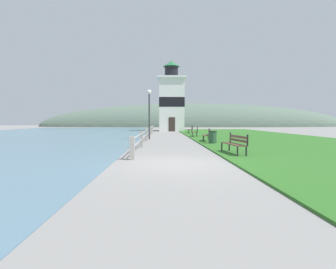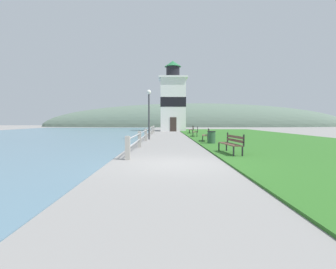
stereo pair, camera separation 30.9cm
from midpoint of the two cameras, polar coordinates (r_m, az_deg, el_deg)
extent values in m
plane|color=gray|center=(9.09, 1.52, -6.43)|extent=(160.00, 160.00, 0.00)
cube|color=#2D6623|center=(24.83, 18.07, -0.52)|extent=(12.00, 43.18, 0.06)
cube|color=slate|center=(27.20, -32.12, -0.59)|extent=(24.00, 69.09, 0.01)
cube|color=#A8A399|center=(10.09, -8.68, -2.92)|extent=(0.18, 0.18, 0.91)
cube|color=#A8A399|center=(14.74, -6.39, -1.05)|extent=(0.18, 0.18, 0.91)
cube|color=#A8A399|center=(19.42, -5.21, -0.07)|extent=(0.18, 0.18, 0.91)
cube|color=#A8A399|center=(24.10, -4.48, 0.52)|extent=(0.18, 0.18, 0.91)
cube|color=#A8A399|center=(28.78, -3.99, 0.93)|extent=(0.18, 0.18, 0.91)
cube|color=#A8A399|center=(33.47, -3.64, 1.21)|extent=(0.18, 0.18, 0.91)
cylinder|color=#B2B2B7|center=(21.74, -4.81, 1.10)|extent=(0.06, 23.47, 0.06)
cylinder|color=#B2B2B7|center=(21.76, -4.80, 0.26)|extent=(0.06, 23.47, 0.06)
cube|color=brown|center=(11.76, 12.58, -2.05)|extent=(0.32, 1.93, 0.04)
cube|color=brown|center=(11.81, 13.25, -2.03)|extent=(0.32, 1.93, 0.04)
cube|color=brown|center=(11.86, 13.91, -2.02)|extent=(0.32, 1.93, 0.04)
cube|color=brown|center=(11.87, 14.33, -0.48)|extent=(0.26, 1.93, 0.11)
cube|color=brown|center=(11.88, 14.32, -1.24)|extent=(0.26, 1.93, 0.11)
cube|color=black|center=(10.90, 14.10, -3.75)|extent=(0.06, 0.06, 0.45)
cube|color=black|center=(12.65, 10.93, -2.79)|extent=(0.06, 0.06, 0.45)
cube|color=black|center=(11.04, 15.89, -3.69)|extent=(0.06, 0.06, 0.45)
cube|color=black|center=(12.77, 12.51, -2.75)|extent=(0.06, 0.06, 0.45)
cube|color=black|center=(11.02, 16.15, -1.25)|extent=(0.06, 0.06, 0.49)
cube|color=black|center=(12.75, 12.74, -0.65)|extent=(0.06, 0.06, 0.49)
cube|color=brown|center=(18.72, 7.36, -0.15)|extent=(0.35, 1.71, 0.04)
cube|color=brown|center=(18.72, 7.80, -0.15)|extent=(0.35, 1.71, 0.04)
cube|color=brown|center=(18.73, 8.25, -0.16)|extent=(0.35, 1.71, 0.04)
cube|color=brown|center=(18.72, 8.53, 0.81)|extent=(0.29, 1.70, 0.11)
cube|color=brown|center=(18.72, 8.52, 0.33)|extent=(0.29, 1.70, 0.11)
cube|color=black|center=(17.91, 7.27, -1.08)|extent=(0.06, 0.06, 0.45)
cube|color=black|center=(19.56, 7.20, -0.73)|extent=(0.06, 0.06, 0.45)
cube|color=black|center=(17.92, 8.46, -1.08)|extent=(0.06, 0.06, 0.45)
cube|color=black|center=(19.57, 8.28, -0.74)|extent=(0.06, 0.06, 0.45)
cube|color=black|center=(17.89, 8.62, 0.42)|extent=(0.06, 0.06, 0.49)
cube|color=black|center=(19.55, 8.43, 0.63)|extent=(0.06, 0.06, 0.49)
cube|color=brown|center=(24.48, 5.13, 0.60)|extent=(0.33, 1.79, 0.04)
cube|color=brown|center=(24.48, 5.47, 0.59)|extent=(0.33, 1.79, 0.04)
cube|color=brown|center=(24.48, 5.82, 0.59)|extent=(0.33, 1.79, 0.04)
cube|color=brown|center=(24.47, 6.03, 1.33)|extent=(0.27, 1.78, 0.11)
cube|color=brown|center=(24.48, 6.02, 0.96)|extent=(0.27, 1.78, 0.11)
cube|color=black|center=(23.63, 5.02, -0.09)|extent=(0.06, 0.06, 0.45)
cube|color=black|center=(25.36, 5.06, 0.12)|extent=(0.06, 0.06, 0.45)
cube|color=black|center=(23.63, 5.92, -0.09)|extent=(0.06, 0.06, 0.45)
cube|color=black|center=(25.36, 5.89, 0.12)|extent=(0.06, 0.06, 0.45)
cube|color=black|center=(23.61, 6.04, 1.05)|extent=(0.06, 0.06, 0.49)
cube|color=black|center=(25.34, 6.01, 1.18)|extent=(0.06, 0.06, 0.49)
cube|color=brown|center=(30.60, 4.27, 1.07)|extent=(0.21, 1.64, 0.04)
cube|color=brown|center=(30.60, 4.55, 1.07)|extent=(0.21, 1.64, 0.04)
cube|color=brown|center=(30.61, 4.82, 1.07)|extent=(0.21, 1.64, 0.04)
cube|color=brown|center=(30.61, 4.99, 1.67)|extent=(0.15, 1.64, 0.11)
cube|color=brown|center=(30.61, 4.99, 1.37)|extent=(0.15, 1.64, 0.11)
cube|color=black|center=(29.81, 4.26, 0.55)|extent=(0.05, 0.05, 0.45)
cube|color=black|center=(31.40, 4.14, 0.68)|extent=(0.05, 0.05, 0.45)
cube|color=black|center=(29.83, 4.97, 0.55)|extent=(0.05, 0.05, 0.45)
cube|color=black|center=(31.41, 4.82, 0.67)|extent=(0.05, 0.05, 0.45)
cube|color=black|center=(29.82, 5.07, 1.45)|extent=(0.05, 0.05, 0.49)
cube|color=black|center=(31.40, 4.91, 1.53)|extent=(0.05, 0.05, 0.49)
cube|color=white|center=(38.58, 0.51, 6.38)|extent=(3.56, 3.56, 7.54)
cube|color=black|center=(38.60, 0.51, 6.94)|extent=(3.60, 3.60, 1.36)
cube|color=white|center=(39.00, 0.51, 12.10)|extent=(4.09, 4.09, 0.25)
cylinder|color=black|center=(39.15, 0.51, 13.41)|extent=(1.96, 1.96, 1.56)
cone|color=#23703D|center=(39.39, 0.52, 15.14)|extent=(2.44, 2.44, 0.86)
cube|color=#332823|center=(36.71, 0.61, 2.23)|extent=(0.90, 0.06, 2.00)
cylinder|color=#2D5138|center=(16.93, 9.17, -0.73)|extent=(0.50, 0.50, 0.80)
cylinder|color=black|center=(16.91, 9.19, 0.69)|extent=(0.54, 0.54, 0.04)
cylinder|color=#333338|center=(21.02, -4.52, 3.83)|extent=(0.12, 0.12, 3.60)
sphere|color=white|center=(21.14, -4.55, 9.20)|extent=(0.36, 0.36, 0.36)
ellipsoid|color=#566B5B|center=(68.29, 5.65, 1.73)|extent=(80.00, 16.00, 12.00)
camera|label=1|loc=(0.15, -90.39, -0.02)|focal=28.00mm
camera|label=2|loc=(0.15, 89.61, 0.02)|focal=28.00mm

